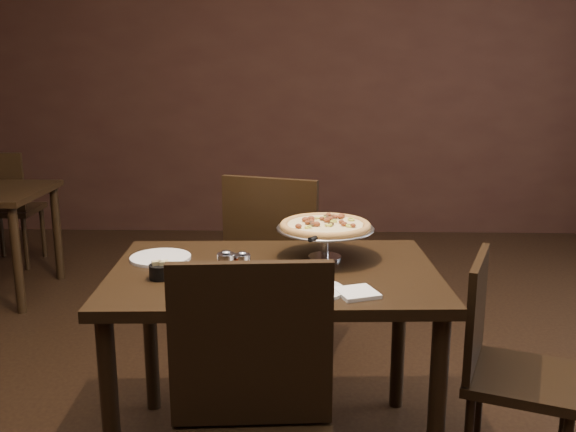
{
  "coord_description": "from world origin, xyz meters",
  "views": [
    {
      "loc": [
        0.06,
        -2.18,
        1.5
      ],
      "look_at": [
        -0.01,
        0.13,
        0.95
      ],
      "focal_mm": 40.0,
      "sensor_mm": 36.0,
      "label": 1
    }
  ],
  "objects": [
    {
      "name": "parmesan_shaker",
      "position": [
        -0.16,
        -0.02,
        0.8
      ],
      "size": [
        0.06,
        0.06,
        0.1
      ],
      "color": "beige",
      "rests_on": "dining_table"
    },
    {
      "name": "dining_table",
      "position": [
        -0.06,
        0.08,
        0.66
      ],
      "size": [
        1.24,
        0.86,
        0.75
      ],
      "rotation": [
        0.0,
        0.0,
        0.05
      ],
      "color": "black",
      "rests_on": "ground"
    },
    {
      "name": "room",
      "position": [
        0.06,
        0.03,
        1.4
      ],
      "size": [
        6.04,
        7.04,
        2.84
      ],
      "color": "black",
      "rests_on": "ground"
    },
    {
      "name": "plate_near",
      "position": [
        0.08,
        -0.15,
        0.76
      ],
      "size": [
        0.22,
        0.22,
        0.01
      ],
      "primitive_type": "cylinder",
      "color": "white",
      "rests_on": "dining_table"
    },
    {
      "name": "bg_chair_far",
      "position": [
        -2.18,
        2.41,
        0.48
      ],
      "size": [
        0.41,
        0.41,
        0.88
      ],
      "rotation": [
        0.0,
        0.0,
        3.15
      ],
      "color": "black",
      "rests_on": "ground"
    },
    {
      "name": "chair_far",
      "position": [
        -0.07,
        0.82,
        0.54
      ],
      "size": [
        0.58,
        0.58,
        0.99
      ],
      "rotation": [
        0.0,
        0.0,
        2.84
      ],
      "color": "black",
      "rests_on": "ground"
    },
    {
      "name": "plate_left",
      "position": [
        -0.51,
        0.2,
        0.76
      ],
      "size": [
        0.24,
        0.24,
        0.01
      ],
      "primitive_type": "cylinder",
      "color": "white",
      "rests_on": "dining_table"
    },
    {
      "name": "napkin_stack",
      "position": [
        0.23,
        -0.18,
        0.76
      ],
      "size": [
        0.16,
        0.16,
        0.01
      ],
      "primitive_type": "cube",
      "rotation": [
        0.0,
        0.0,
        0.36
      ],
      "color": "white",
      "rests_on": "dining_table"
    },
    {
      "name": "serving_spatula",
      "position": [
        0.11,
        0.08,
        0.88
      ],
      "size": [
        0.15,
        0.15,
        0.02
      ],
      "rotation": [
        0.0,
        0.0,
        -0.56
      ],
      "color": "#BCBCC3",
      "rests_on": "pizza_stand"
    },
    {
      "name": "packet_caddy",
      "position": [
        -0.45,
        -0.03,
        0.78
      ],
      "size": [
        0.08,
        0.08,
        0.06
      ],
      "rotation": [
        0.0,
        0.0,
        0.38
      ],
      "color": "black",
      "rests_on": "dining_table"
    },
    {
      "name": "chair_side",
      "position": [
        0.78,
        -0.04,
        0.46
      ],
      "size": [
        0.5,
        0.5,
        0.83
      ],
      "rotation": [
        0.0,
        0.0,
        1.2
      ],
      "color": "black",
      "rests_on": "ground"
    },
    {
      "name": "pepper_flake_shaker",
      "position": [
        -0.22,
        -0.05,
        0.81
      ],
      "size": [
        0.06,
        0.06,
        0.11
      ],
      "color": "#9C1C0E",
      "rests_on": "dining_table"
    },
    {
      "name": "pizza_stand",
      "position": [
        0.14,
        0.23,
        0.88
      ],
      "size": [
        0.38,
        0.38,
        0.16
      ],
      "color": "#BCBCC3",
      "rests_on": "dining_table"
    }
  ]
}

